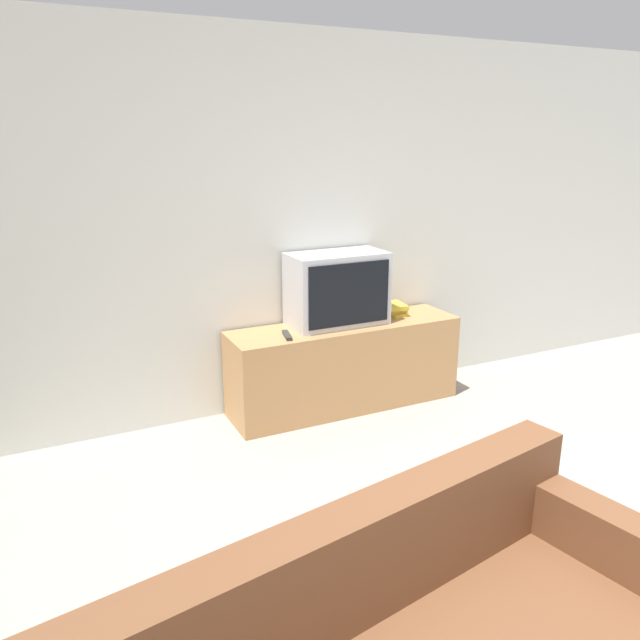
{
  "coord_description": "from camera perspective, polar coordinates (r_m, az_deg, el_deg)",
  "views": [
    {
      "loc": [
        -1.69,
        -0.98,
        1.91
      ],
      "look_at": [
        -0.05,
        2.39,
        0.8
      ],
      "focal_mm": 35.0,
      "sensor_mm": 36.0,
      "label": 1
    }
  ],
  "objects": [
    {
      "name": "wall_back",
      "position": [
        4.39,
        -3.09,
        8.47
      ],
      "size": [
        9.0,
        0.06,
        2.6
      ],
      "color": "silver",
      "rests_on": "ground_plane"
    },
    {
      "name": "tv_stand",
      "position": [
        4.54,
        2.26,
        -4.18
      ],
      "size": [
        1.69,
        0.45,
        0.62
      ],
      "color": "tan",
      "rests_on": "ground_plane"
    },
    {
      "name": "television",
      "position": [
        4.38,
        1.6,
        2.86
      ],
      "size": [
        0.69,
        0.36,
        0.51
      ],
      "color": "silver",
      "rests_on": "tv_stand"
    },
    {
      "name": "book_stack",
      "position": [
        4.7,
        6.77,
        1.03
      ],
      "size": [
        0.17,
        0.22,
        0.08
      ],
      "color": "gold",
      "rests_on": "tv_stand"
    },
    {
      "name": "remote_on_stand",
      "position": [
        4.16,
        -3.03,
        -1.4
      ],
      "size": [
        0.08,
        0.19,
        0.02
      ],
      "rotation": [
        0.0,
        0.0,
        -0.21
      ],
      "color": "#2D2D2D",
      "rests_on": "tv_stand"
    }
  ]
}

